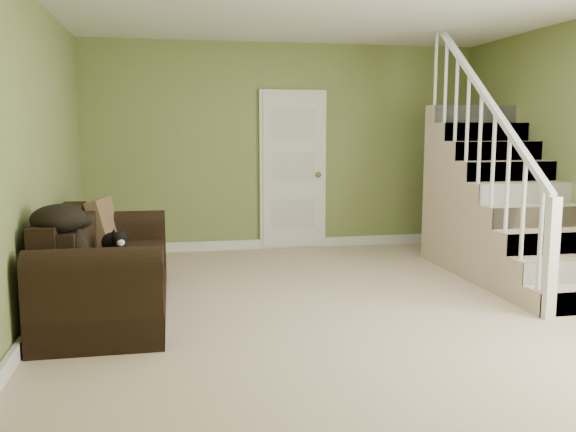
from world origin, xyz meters
name	(u,v)px	position (x,y,z in m)	size (l,w,h in m)	color
floor	(343,307)	(0.00, 0.00, 0.00)	(5.00, 5.50, 0.01)	tan
wall_back	(285,147)	(0.00, 2.75, 1.30)	(5.00, 0.04, 2.60)	olive
wall_front	(538,188)	(0.00, -2.75, 1.30)	(5.00, 0.04, 2.60)	olive
wall_left	(28,160)	(-2.50, 0.00, 1.30)	(0.04, 5.50, 2.60)	olive
baseboard_back	(285,243)	(0.00, 2.72, 0.06)	(5.00, 0.04, 0.12)	white
baseboard_left	(41,317)	(-2.47, 0.00, 0.06)	(0.04, 5.50, 0.12)	white
door	(293,170)	(0.10, 2.71, 1.01)	(0.86, 0.12, 2.02)	white
staircase	(499,213)	(1.99, 0.97, 0.64)	(1.00, 2.51, 2.82)	tan
sofa	(103,274)	(-2.02, 0.27, 0.32)	(0.93, 2.15, 0.85)	black
side_table	(101,249)	(-2.16, 1.50, 0.30)	(0.50, 0.50, 0.81)	black
cat	(114,243)	(-1.93, 0.39, 0.56)	(0.34, 0.53, 0.26)	black
banana	(125,265)	(-1.80, -0.18, 0.49)	(0.06, 0.20, 0.06)	yellow
throw_pillow	(104,223)	(-2.07, 1.01, 0.64)	(0.12, 0.47, 0.47)	#4C341E
throw_blanket	(58,219)	(-2.26, -0.26, 0.88)	(0.38, 0.51, 0.21)	black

